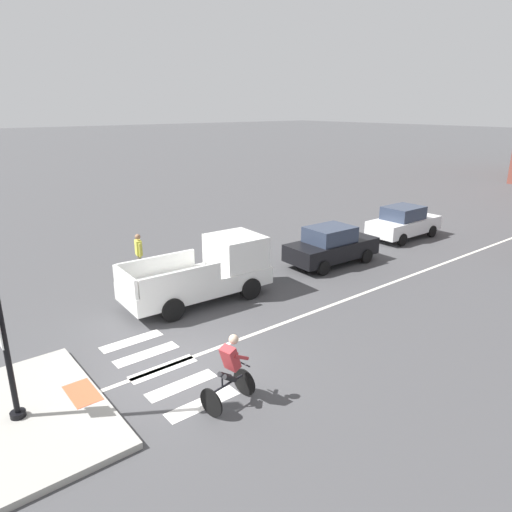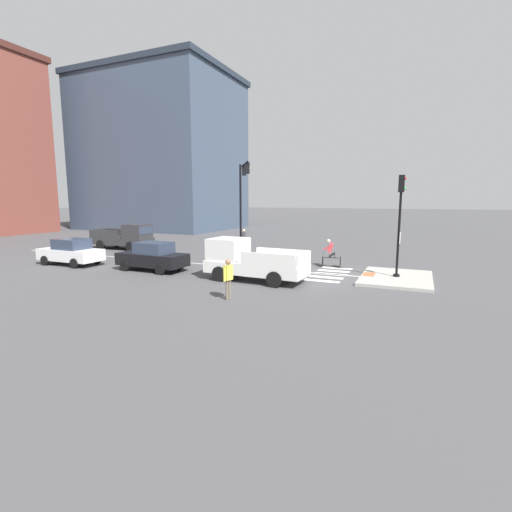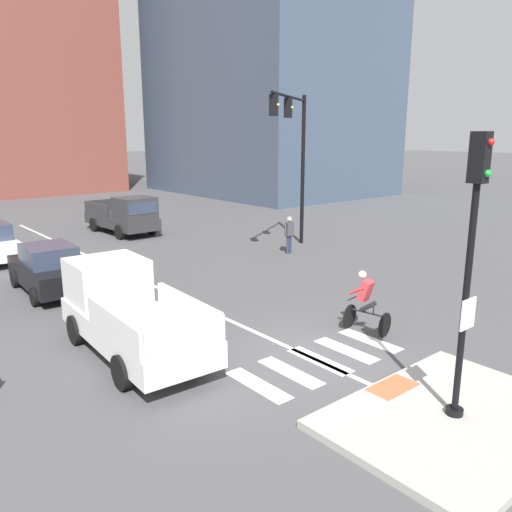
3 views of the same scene
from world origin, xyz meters
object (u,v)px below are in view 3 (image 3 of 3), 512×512
(pickup_truck_charcoal_eastbound_distant, at_px, (125,216))
(pedestrian_waiting_far_side, at_px, (289,232))
(car_black_westbound_far, at_px, (49,269))
(signal_pole, at_px, (471,253))
(pickup_truck_white_westbound_near, at_px, (126,312))
(cyclist, at_px, (366,301))
(traffic_light_mast, at_px, (295,143))

(pickup_truck_charcoal_eastbound_distant, height_order, pedestrian_waiting_far_side, pickup_truck_charcoal_eastbound_distant)
(car_black_westbound_far, height_order, pedestrian_waiting_far_side, pedestrian_waiting_far_side)
(signal_pole, xyz_separation_m, pickup_truck_white_westbound_near, (-3.17, 6.93, -2.23))
(signal_pole, height_order, pickup_truck_charcoal_eastbound_distant, signal_pole)
(car_black_westbound_far, distance_m, pedestrian_waiting_far_side, 10.22)
(cyclist, bearing_deg, signal_pole, -120.14)
(car_black_westbound_far, relative_size, pedestrian_waiting_far_side, 2.49)
(pickup_truck_charcoal_eastbound_distant, relative_size, cyclist, 3.08)
(traffic_light_mast, bearing_deg, car_black_westbound_far, 177.41)
(pickup_truck_white_westbound_near, bearing_deg, cyclist, -28.95)
(cyclist, height_order, pedestrian_waiting_far_side, cyclist)
(signal_pole, xyz_separation_m, pickup_truck_charcoal_eastbound_distant, (3.55, 21.00, -2.23))
(traffic_light_mast, xyz_separation_m, pickup_truck_white_westbound_near, (-11.00, -5.57, -3.86))
(pickup_truck_charcoal_eastbound_distant, xyz_separation_m, cyclist, (-1.27, -17.08, -0.11))
(car_black_westbound_far, xyz_separation_m, pickup_truck_charcoal_eastbound_distant, (6.60, 8.01, 0.17))
(traffic_light_mast, relative_size, pickup_truck_charcoal_eastbound_distant, 1.35)
(cyclist, bearing_deg, traffic_light_mast, 57.11)
(cyclist, bearing_deg, pedestrian_waiting_far_side, 59.18)
(car_black_westbound_far, bearing_deg, traffic_light_mast, -2.59)
(car_black_westbound_far, distance_m, pickup_truck_white_westbound_near, 6.06)
(pickup_truck_charcoal_eastbound_distant, height_order, cyclist, pickup_truck_charcoal_eastbound_distant)
(signal_pole, xyz_separation_m, car_black_westbound_far, (-3.06, 12.99, -2.40))
(car_black_westbound_far, relative_size, cyclist, 2.48)
(signal_pole, height_order, pickup_truck_white_westbound_near, signal_pole)
(pickup_truck_white_westbound_near, height_order, pickup_truck_charcoal_eastbound_distant, same)
(signal_pole, height_order, pedestrian_waiting_far_side, signal_pole)
(signal_pole, relative_size, pickup_truck_charcoal_eastbound_distant, 0.99)
(traffic_light_mast, height_order, pickup_truck_charcoal_eastbound_distant, traffic_light_mast)
(pickup_truck_white_westbound_near, height_order, cyclist, pickup_truck_white_westbound_near)
(cyclist, distance_m, pedestrian_waiting_far_side, 9.47)
(cyclist, xyz_separation_m, pedestrian_waiting_far_side, (4.85, 8.13, 0.11))
(pickup_truck_white_westbound_near, relative_size, pickup_truck_charcoal_eastbound_distant, 1.00)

